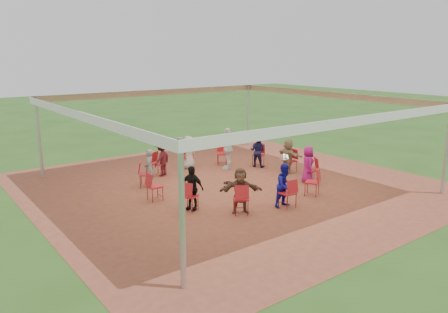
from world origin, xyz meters
TOP-DOWN VIEW (x-y plane):
  - ground at (0.00, 0.00)m, footprint 80.00×80.00m
  - dirt_patch at (0.00, 0.00)m, footprint 13.00×13.00m
  - tent at (0.00, 0.00)m, footprint 10.33×10.33m
  - chair_0 at (2.91, -0.07)m, footprint 0.45×0.43m
  - chair_1 at (2.56, 1.39)m, footprint 0.59×0.58m
  - chair_2 at (1.52, 2.49)m, footprint 0.59×0.59m
  - chair_3 at (0.07, 2.91)m, footprint 0.43×0.45m
  - chair_4 at (-1.39, 2.56)m, footprint 0.58×0.59m
  - chair_5 at (-2.49, 1.52)m, footprint 0.59×0.59m
  - chair_6 at (-2.91, 0.07)m, footprint 0.45×0.43m
  - chair_7 at (-2.56, -1.39)m, footprint 0.59×0.58m
  - chair_8 at (-1.52, -2.49)m, footprint 0.59×0.59m
  - chair_9 at (-0.07, -2.91)m, footprint 0.43×0.45m
  - chair_10 at (1.39, -2.56)m, footprint 0.58×0.59m
  - chair_11 at (2.49, -1.52)m, footprint 0.59×0.59m
  - person_seated_0 at (2.79, -0.07)m, footprint 0.49×1.24m
  - person_seated_1 at (2.45, 1.34)m, footprint 0.63×0.74m
  - person_seated_2 at (0.07, 2.79)m, footprint 0.66×0.38m
  - person_seated_3 at (-1.34, 2.45)m, footprint 0.95×0.78m
  - person_seated_4 at (-2.38, 1.45)m, footprint 0.52×0.58m
  - person_seated_5 at (-2.45, -1.34)m, footprint 0.72×0.87m
  - person_seated_6 at (-1.45, -2.38)m, footprint 1.29×1.03m
  - person_seated_7 at (-0.07, -2.79)m, footprint 0.65×0.39m
  - person_seated_8 at (2.38, -1.45)m, footprint 0.65×0.74m
  - standing_person at (1.27, 1.78)m, footprint 1.06×1.02m
  - cable_coil at (0.06, 0.14)m, footprint 0.38×0.38m
  - laptop at (2.62, -0.06)m, footprint 0.24×0.30m

SIDE VIEW (x-z plane):
  - ground at x=0.00m, z-range 0.00..0.00m
  - dirt_patch at x=0.00m, z-range 0.01..0.01m
  - cable_coil at x=0.06m, z-range 0.01..0.04m
  - chair_0 at x=2.91m, z-range 0.00..0.90m
  - chair_1 at x=2.56m, z-range 0.00..0.90m
  - chair_2 at x=1.52m, z-range 0.00..0.90m
  - chair_3 at x=0.07m, z-range 0.00..0.90m
  - chair_4 at x=-1.39m, z-range 0.00..0.90m
  - chair_5 at x=-2.49m, z-range 0.00..0.90m
  - chair_6 at x=-2.91m, z-range 0.00..0.90m
  - chair_7 at x=-2.56m, z-range 0.00..0.90m
  - chair_8 at x=-1.52m, z-range 0.00..0.90m
  - chair_9 at x=-0.07m, z-range 0.00..0.90m
  - chair_10 at x=1.39m, z-range 0.00..0.90m
  - chair_11 at x=2.49m, z-range 0.00..0.90m
  - laptop at x=2.62m, z-range 0.52..0.72m
  - person_seated_0 at x=2.79m, z-range 0.01..1.33m
  - person_seated_1 at x=2.45m, z-range 0.01..1.33m
  - person_seated_2 at x=0.07m, z-range 0.01..1.33m
  - person_seated_3 at x=-1.34m, z-range 0.01..1.33m
  - person_seated_4 at x=-2.38m, z-range 0.01..1.33m
  - person_seated_5 at x=-2.45m, z-range 0.01..1.33m
  - person_seated_6 at x=-1.45m, z-range 0.01..1.33m
  - person_seated_7 at x=-0.07m, z-range 0.01..1.33m
  - person_seated_8 at x=2.38m, z-range 0.01..1.33m
  - standing_person at x=1.27m, z-range 0.01..1.67m
  - tent at x=0.00m, z-range 0.87..3.87m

